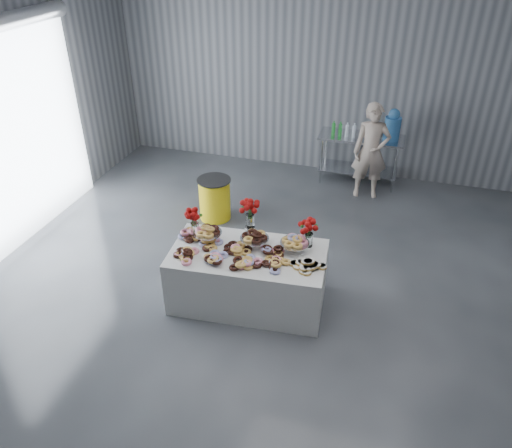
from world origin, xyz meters
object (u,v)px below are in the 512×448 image
at_px(display_table, 248,277).
at_px(prep_table, 360,151).
at_px(person, 371,151).
at_px(trash_barrel, 215,199).
at_px(water_jug, 393,126).

bearing_deg(display_table, prep_table, 76.25).
relative_size(person, trash_barrel, 2.39).
relative_size(prep_table, person, 0.90).
xyz_separation_m(prep_table, trash_barrel, (-2.07, -1.98, -0.27)).
bearing_deg(water_jug, prep_table, 180.00).
relative_size(prep_table, water_jug, 2.71).
xyz_separation_m(water_jug, person, (-0.28, -0.47, -0.32)).
xyz_separation_m(water_jug, trash_barrel, (-2.57, -1.98, -0.80)).
bearing_deg(trash_barrel, prep_table, 43.62).
bearing_deg(person, prep_table, 104.56).
bearing_deg(trash_barrel, display_table, -58.00).
bearing_deg(trash_barrel, water_jug, 37.51).
relative_size(display_table, water_jug, 3.43).
bearing_deg(person, trash_barrel, -156.65).
bearing_deg(display_table, trash_barrel, 122.00).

